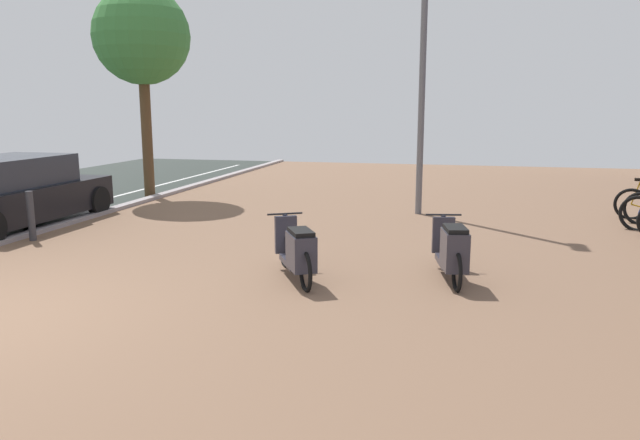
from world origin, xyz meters
TOP-DOWN VIEW (x-y plane):
  - ground at (1.43, 0.00)m, footprint 21.00×40.00m
  - scooter_near at (5.21, 2.99)m, footprint 0.64×1.75m
  - scooter_mid at (3.17, 2.50)m, footprint 0.97×1.61m
  - parked_car_near at (-3.31, 4.83)m, footprint 1.97×4.20m
  - lamp_post at (4.40, 8.16)m, footprint 0.20×0.52m
  - street_tree at (-2.76, 9.25)m, footprint 2.45×2.45m
  - bollard_far at (-2.05, 3.83)m, footprint 0.12×0.12m

SIDE VIEW (x-z plane):
  - ground at x=1.43m, z-range -0.09..0.04m
  - scooter_mid at x=3.17m, z-range -0.01..0.83m
  - scooter_near at x=5.21m, z-range 0.01..0.83m
  - bollard_far at x=-2.05m, z-range 0.00..0.88m
  - parked_car_near at x=-3.31m, z-range -0.03..1.34m
  - lamp_post at x=4.40m, z-range 0.32..6.32m
  - street_tree at x=-2.76m, z-range 1.40..6.73m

